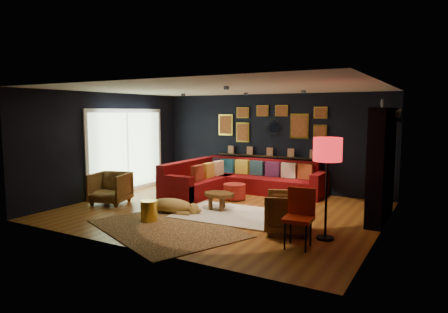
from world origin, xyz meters
The scene contains 20 objects.
floor centered at (0.00, 0.00, 0.00)m, with size 6.50×6.50×0.00m, color #90591F.
room_walls centered at (0.00, 0.00, 1.59)m, with size 6.50×6.50×6.50m.
sectional centered at (-0.61, 1.81, 0.32)m, with size 3.41×2.69×0.86m.
ledge centered at (0.00, 2.68, 0.92)m, with size 3.20×0.12×0.04m, color black.
gallery_wall centered at (-0.01, 2.72, 1.81)m, with size 3.15×0.04×1.02m.
sunburst_mirror centered at (0.10, 2.72, 1.70)m, with size 0.47×0.16×0.47m.
fireplace centered at (3.09, 0.90, 1.02)m, with size 0.31×1.60×2.20m.
deer_head centered at (3.14, 1.40, 2.05)m, with size 0.50×0.28×0.45m.
sliding_door centered at (-3.22, 0.60, 1.10)m, with size 0.06×2.80×2.20m.
ceiling_spots centered at (0.00, 0.80, 2.56)m, with size 3.30×2.50×0.06m.
shag_rug centered at (0.41, -0.20, 0.02)m, with size 2.22×1.61×0.03m, color white.
leopard_rug centered at (-0.19, -1.64, 0.01)m, with size 2.75×1.97×0.02m, color #B07D48.
coffee_table centered at (-0.03, -0.01, 0.32)m, with size 0.76×0.59×0.36m.
pouf centered at (-0.25, 1.12, 0.21)m, with size 0.54×0.54×0.35m, color maroon.
armchair_left centered at (-2.55, -0.69, 0.40)m, with size 0.78×0.73×0.81m, color #B07A38.
armchair_right centered at (1.81, -0.75, 0.40)m, with size 0.77×0.72×0.79m, color #B07A38.
gold_stool centered at (-0.78, -1.41, 0.21)m, with size 0.33×0.33×0.41m, color gold.
orange_chair centered at (2.24, -1.35, 0.55)m, with size 0.47×0.47×0.93m.
floor_lamp centered at (2.50, -0.80, 1.44)m, with size 0.47×0.47×1.71m.
dog centered at (-0.80, -0.68, 0.22)m, with size 1.30×0.64×0.41m, color tan, non-canonical shape.
Camera 1 is at (4.24, -7.27, 2.13)m, focal length 32.00 mm.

